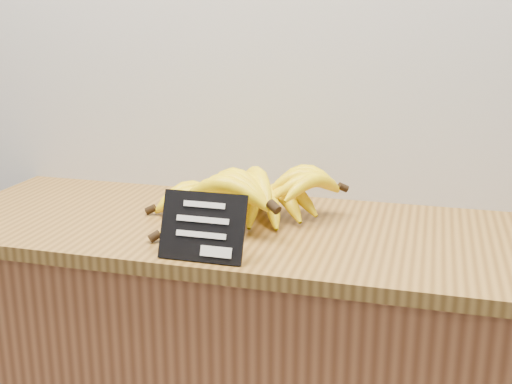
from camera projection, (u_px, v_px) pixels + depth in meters
name	position (u px, v px, depth m)	size (l,w,h in m)	color
counter_top	(262.00, 231.00, 1.43)	(1.48, 0.54, 0.03)	olive
chalkboard_sign	(202.00, 227.00, 1.22)	(0.17, 0.01, 0.13)	black
banana_pile	(242.00, 199.00, 1.42)	(0.45, 0.35, 0.13)	yellow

